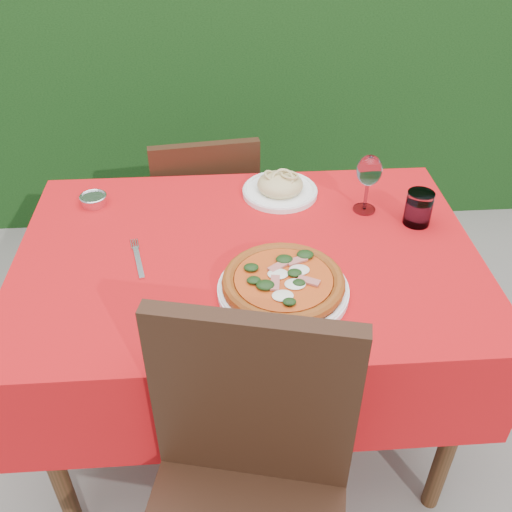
{
  "coord_description": "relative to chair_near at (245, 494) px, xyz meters",
  "views": [
    {
      "loc": [
        -0.06,
        -1.24,
        1.69
      ],
      "look_at": [
        0.02,
        -0.05,
        0.77
      ],
      "focal_mm": 40.0,
      "sensor_mm": 36.0,
      "label": 1
    }
  ],
  "objects": [
    {
      "name": "hedge",
      "position": [
        0.04,
        2.14,
        0.37
      ],
      "size": [
        3.2,
        0.55,
        1.78
      ],
      "color": "black",
      "rests_on": "ground"
    },
    {
      "name": "ground",
      "position": [
        0.04,
        0.59,
        -0.55
      ],
      "size": [
        60.0,
        60.0,
        0.0
      ],
      "primitive_type": "plane",
      "color": "slate",
      "rests_on": "ground"
    },
    {
      "name": "pasta_plate",
      "position": [
        0.16,
        0.89,
        0.22
      ],
      "size": [
        0.24,
        0.24,
        0.07
      ],
      "rotation": [
        0.0,
        0.0,
        0.28
      ],
      "color": "white",
      "rests_on": "dining_table"
    },
    {
      "name": "dining_table",
      "position": [
        0.04,
        0.59,
        0.05
      ],
      "size": [
        1.26,
        0.86,
        0.75
      ],
      "color": "#472916",
      "rests_on": "ground"
    },
    {
      "name": "chair_far",
      "position": [
        -0.09,
        1.18,
        -0.07
      ],
      "size": [
        0.42,
        0.42,
        0.83
      ],
      "rotation": [
        0.0,
        0.0,
        3.26
      ],
      "color": "black",
      "rests_on": "ground"
    },
    {
      "name": "wine_glass",
      "position": [
        0.4,
        0.77,
        0.33
      ],
      "size": [
        0.07,
        0.07,
        0.18
      ],
      "color": "silver",
      "rests_on": "dining_table"
    },
    {
      "name": "pizza_plate",
      "position": [
        0.12,
        0.41,
        0.23
      ],
      "size": [
        0.35,
        0.35,
        0.06
      ],
      "rotation": [
        0.0,
        0.0,
        0.21
      ],
      "color": "white",
      "rests_on": "dining_table"
    },
    {
      "name": "fork",
      "position": [
        -0.25,
        0.56,
        0.2
      ],
      "size": [
        0.07,
        0.19,
        0.01
      ],
      "primitive_type": "cube",
      "rotation": [
        0.0,
        0.0,
        0.22
      ],
      "color": "silver",
      "rests_on": "dining_table"
    },
    {
      "name": "chair_near",
      "position": [
        0.0,
        0.0,
        0.0
      ],
      "size": [
        0.52,
        0.52,
        0.96
      ],
      "rotation": [
        0.0,
        0.0,
        -0.23
      ],
      "color": "black",
      "rests_on": "ground"
    },
    {
      "name": "steel_ramekin",
      "position": [
        -0.41,
        0.86,
        0.21
      ],
      "size": [
        0.08,
        0.08,
        0.03
      ],
      "primitive_type": "cylinder",
      "color": "silver",
      "rests_on": "dining_table"
    },
    {
      "name": "water_glass",
      "position": [
        0.54,
        0.7,
        0.24
      ],
      "size": [
        0.08,
        0.08,
        0.1
      ],
      "color": "silver",
      "rests_on": "dining_table"
    }
  ]
}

